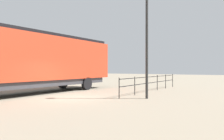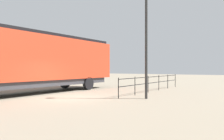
# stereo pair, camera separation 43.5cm
# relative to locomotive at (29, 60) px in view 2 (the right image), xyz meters

# --- Properties ---
(ground_plane) EXTENTS (120.00, 120.00, 0.00)m
(ground_plane) POSITION_rel_locomotive_xyz_m (3.74, 0.25, -2.47)
(ground_plane) COLOR gray
(locomotive) EXTENTS (3.13, 16.75, 4.42)m
(locomotive) POSITION_rel_locomotive_xyz_m (0.00, 0.00, 0.00)
(locomotive) COLOR red
(locomotive) RESTS_ON ground_plane
(lamp_post) EXTENTS (0.50, 0.50, 7.26)m
(lamp_post) POSITION_rel_locomotive_xyz_m (8.04, 2.45, 2.44)
(lamp_post) COLOR #2D2D2D
(lamp_post) RESTS_ON ground_plane
(platform_fence) EXTENTS (0.05, 10.55, 1.27)m
(platform_fence) POSITION_rel_locomotive_xyz_m (6.62, 6.81, -1.64)
(platform_fence) COLOR black
(platform_fence) RESTS_ON ground_plane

